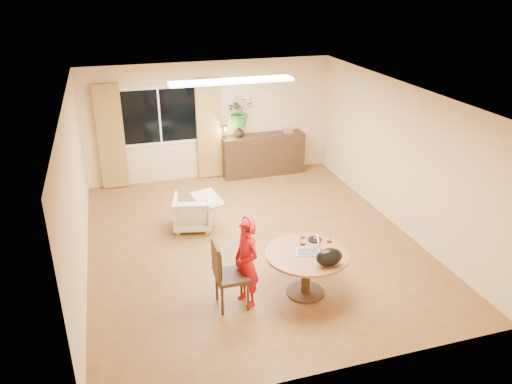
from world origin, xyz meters
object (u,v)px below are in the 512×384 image
at_px(dining_table, 307,261).
at_px(armchair, 193,212).
at_px(dining_chair, 232,274).
at_px(sideboard, 263,155).
at_px(child, 247,263).

bearing_deg(dining_table, armchair, 115.53).
distance_m(dining_chair, sideboard, 5.06).
bearing_deg(dining_chair, sideboard, 67.99).
relative_size(dining_chair, armchair, 1.48).
bearing_deg(dining_table, child, 177.56).
bearing_deg(dining_table, dining_chair, 178.42).
height_order(dining_chair, armchair, dining_chair).
distance_m(child, sideboard, 4.98).
height_order(dining_table, child, child).
height_order(child, sideboard, child).
bearing_deg(armchair, child, 110.93).
relative_size(child, sideboard, 0.68).
distance_m(dining_table, dining_chair, 1.09).
distance_m(dining_table, armchair, 2.79).
distance_m(dining_chair, child, 0.26).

